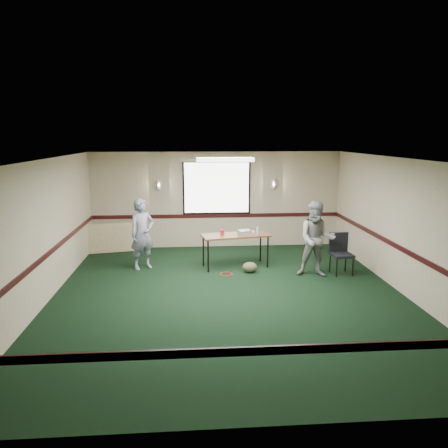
{
  "coord_description": "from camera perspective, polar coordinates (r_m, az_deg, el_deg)",
  "views": [
    {
      "loc": [
        -0.73,
        -8.2,
        3.13
      ],
      "look_at": [
        0.0,
        1.3,
        1.2
      ],
      "focal_mm": 35.0,
      "sensor_mm": 36.0,
      "label": 1
    }
  ],
  "objects": [
    {
      "name": "duffel_bag",
      "position": [
        10.23,
        3.39,
        -5.67
      ],
      "size": [
        0.41,
        0.35,
        0.24
      ],
      "primitive_type": "ellipsoid",
      "rotation": [
        0.0,
        0.0,
        0.3
      ],
      "color": "#4B4B2A",
      "rests_on": "ground"
    },
    {
      "name": "folded_table",
      "position": [
        12.3,
        -14.24,
        -1.76
      ],
      "size": [
        1.55,
        0.53,
        0.79
      ],
      "primitive_type": "cube",
      "rotation": [
        -0.21,
        0.0,
        0.2
      ],
      "color": "#9B8360",
      "rests_on": "ground"
    },
    {
      "name": "conference_chair",
      "position": [
        10.42,
        14.95,
        -3.3
      ],
      "size": [
        0.49,
        0.51,
        0.94
      ],
      "rotation": [
        0.0,
        0.0,
        0.08
      ],
      "color": "black",
      "rests_on": "ground"
    },
    {
      "name": "cable_coil",
      "position": [
        10.11,
        0.29,
        -6.54
      ],
      "size": [
        0.34,
        0.34,
        0.01
      ],
      "primitive_type": "torus",
      "rotation": [
        0.0,
        0.0,
        -0.17
      ],
      "color": "red",
      "rests_on": "ground"
    },
    {
      "name": "projector",
      "position": [
        10.51,
        2.74,
        -1.08
      ],
      "size": [
        0.36,
        0.33,
        0.1
      ],
      "primitive_type": "cube",
      "rotation": [
        0.0,
        0.0,
        0.33
      ],
      "color": "gray",
      "rests_on": "folding_table"
    },
    {
      "name": "person_left",
      "position": [
        10.52,
        -10.62,
        -1.3
      ],
      "size": [
        0.74,
        0.68,
        1.69
      ],
      "primitive_type": "imported",
      "rotation": [
        0.0,
        0.0,
        0.59
      ],
      "color": "#3D4F87",
      "rests_on": "ground"
    },
    {
      "name": "folding_table",
      "position": [
        10.5,
        1.51,
        -1.69
      ],
      "size": [
        1.7,
        0.93,
        0.8
      ],
      "rotation": [
        0.0,
        0.0,
        0.19
      ],
      "color": "#522617",
      "rests_on": "ground"
    },
    {
      "name": "ground",
      "position": [
        8.81,
        0.66,
        -9.37
      ],
      "size": [
        8.0,
        8.0,
        0.0
      ],
      "primitive_type": "plane",
      "color": "black",
      "rests_on": "ground"
    },
    {
      "name": "red_cup",
      "position": [
        10.38,
        -0.24,
        -1.13
      ],
      "size": [
        0.09,
        0.09,
        0.13
      ],
      "primitive_type": "cylinder",
      "color": "#B21F0B",
      "rests_on": "folding_table"
    },
    {
      "name": "person_right",
      "position": [
        10.01,
        12.0,
        -1.94
      ],
      "size": [
        0.95,
        0.8,
        1.71
      ],
      "primitive_type": "imported",
      "rotation": [
        0.0,
        0.0,
        -0.2
      ],
      "color": "slate",
      "rests_on": "ground"
    },
    {
      "name": "room_shell",
      "position": [
        10.47,
        -0.35,
        2.93
      ],
      "size": [
        8.0,
        8.02,
        8.0
      ],
      "color": "tan",
      "rests_on": "ground"
    },
    {
      "name": "water_bottle",
      "position": [
        10.48,
        4.41,
        -0.88
      ],
      "size": [
        0.06,
        0.06,
        0.19
      ],
      "primitive_type": "cylinder",
      "color": "#7DAFCD",
      "rests_on": "folding_table"
    },
    {
      "name": "game_console",
      "position": [
        10.65,
        3.39,
        -1.05
      ],
      "size": [
        0.23,
        0.19,
        0.05
      ],
      "primitive_type": "cube",
      "rotation": [
        0.0,
        0.0,
        -0.14
      ],
      "color": "white",
      "rests_on": "folding_table"
    }
  ]
}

